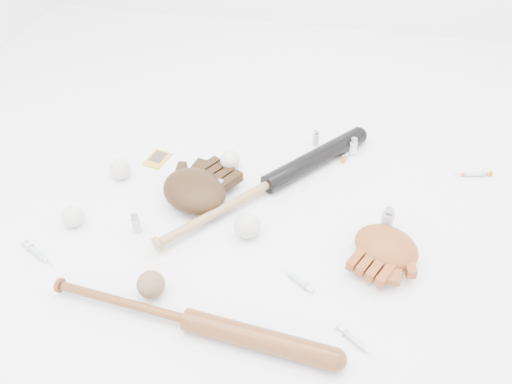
% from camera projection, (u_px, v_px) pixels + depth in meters
% --- Properties ---
extents(bat_dark, '(0.65, 0.76, 0.07)m').
position_uv_depth(bat_dark, '(269.00, 184.00, 1.69)').
color(bat_dark, black).
rests_on(bat_dark, ground).
extents(bat_wood, '(0.83, 0.14, 0.06)m').
position_uv_depth(bat_wood, '(188.00, 320.00, 1.31)').
color(bat_wood, brown).
rests_on(bat_wood, ground).
extents(glove_dark, '(0.38, 0.38, 0.10)m').
position_uv_depth(glove_dark, '(194.00, 190.00, 1.65)').
color(glove_dark, black).
rests_on(glove_dark, ground).
extents(glove_tan, '(0.31, 0.31, 0.08)m').
position_uv_depth(glove_tan, '(386.00, 247.00, 1.48)').
color(glove_tan, brown).
rests_on(glove_tan, ground).
extents(trading_card, '(0.09, 0.11, 0.01)m').
position_uv_depth(trading_card, '(157.00, 159.00, 1.84)').
color(trading_card, gold).
rests_on(trading_card, ground).
extents(pedestal, '(0.07, 0.07, 0.04)m').
position_uv_depth(pedestal, '(230.00, 172.00, 1.76)').
color(pedestal, white).
rests_on(pedestal, ground).
extents(baseball_on_pedestal, '(0.07, 0.07, 0.07)m').
position_uv_depth(baseball_on_pedestal, '(230.00, 160.00, 1.72)').
color(baseball_on_pedestal, beige).
rests_on(baseball_on_pedestal, pedestal).
extents(baseball_left, '(0.07, 0.07, 0.07)m').
position_uv_depth(baseball_left, '(73.00, 217.00, 1.58)').
color(baseball_left, beige).
rests_on(baseball_left, ground).
extents(baseball_upper, '(0.07, 0.07, 0.07)m').
position_uv_depth(baseball_upper, '(120.00, 169.00, 1.75)').
color(baseball_upper, beige).
rests_on(baseball_upper, ground).
extents(baseball_mid, '(0.08, 0.08, 0.08)m').
position_uv_depth(baseball_mid, '(247.00, 225.00, 1.54)').
color(baseball_mid, beige).
rests_on(baseball_mid, ground).
extents(baseball_aged, '(0.08, 0.08, 0.08)m').
position_uv_depth(baseball_aged, '(151.00, 284.00, 1.38)').
color(baseball_aged, brown).
rests_on(baseball_aged, ground).
extents(syringe_0, '(0.15, 0.09, 0.02)m').
position_uv_depth(syringe_0, '(37.00, 253.00, 1.50)').
color(syringe_0, '#ADBCC6').
rests_on(syringe_0, ground).
extents(syringe_1, '(0.12, 0.09, 0.02)m').
position_uv_depth(syringe_1, '(298.00, 280.00, 1.43)').
color(syringe_1, '#ADBCC6').
rests_on(syringe_1, ground).
extents(syringe_2, '(0.06, 0.14, 0.02)m').
position_uv_depth(syringe_2, '(348.00, 152.00, 1.86)').
color(syringe_2, '#ADBCC6').
rests_on(syringe_2, ground).
extents(syringe_3, '(0.12, 0.10, 0.02)m').
position_uv_depth(syringe_3, '(354.00, 340.00, 1.29)').
color(syringe_3, '#ADBCC6').
rests_on(syringe_3, ground).
extents(syringe_4, '(0.15, 0.06, 0.02)m').
position_uv_depth(syringe_4, '(474.00, 174.00, 1.77)').
color(syringe_4, '#ADBCC6').
rests_on(syringe_4, ground).
extents(vial_0, '(0.02, 0.02, 0.06)m').
position_uv_depth(vial_0, '(316.00, 138.00, 1.89)').
color(vial_0, '#B0B9C1').
rests_on(vial_0, ground).
extents(vial_1, '(0.03, 0.03, 0.07)m').
position_uv_depth(vial_1, '(353.00, 147.00, 1.84)').
color(vial_1, '#B0B9C1').
rests_on(vial_1, ground).
extents(vial_2, '(0.03, 0.03, 0.07)m').
position_uv_depth(vial_2, '(220.00, 189.00, 1.67)').
color(vial_2, '#B0B9C1').
rests_on(vial_2, ground).
extents(vial_3, '(0.04, 0.04, 0.09)m').
position_uv_depth(vial_3, '(387.00, 220.00, 1.55)').
color(vial_3, '#B0B9C1').
rests_on(vial_3, ground).
extents(vial_4, '(0.03, 0.03, 0.07)m').
position_uv_depth(vial_4, '(136.00, 223.00, 1.56)').
color(vial_4, '#B0B9C1').
rests_on(vial_4, ground).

